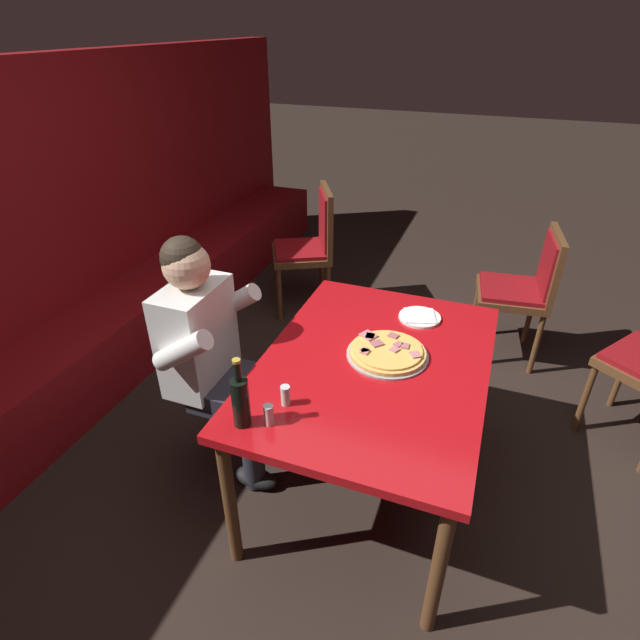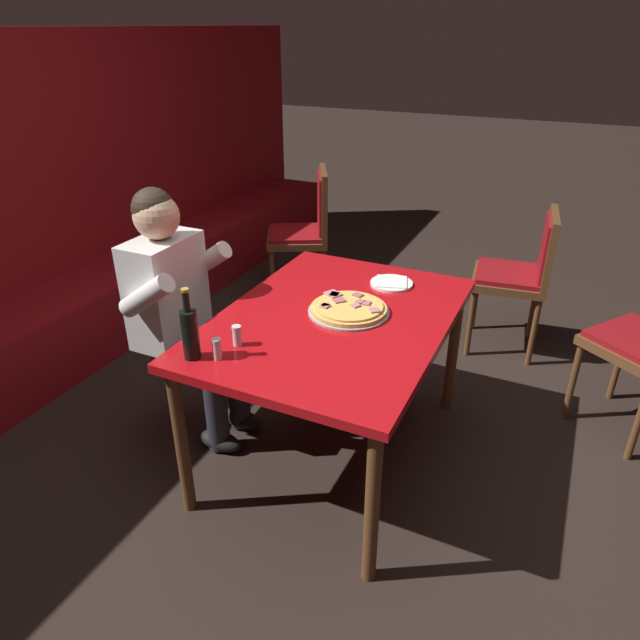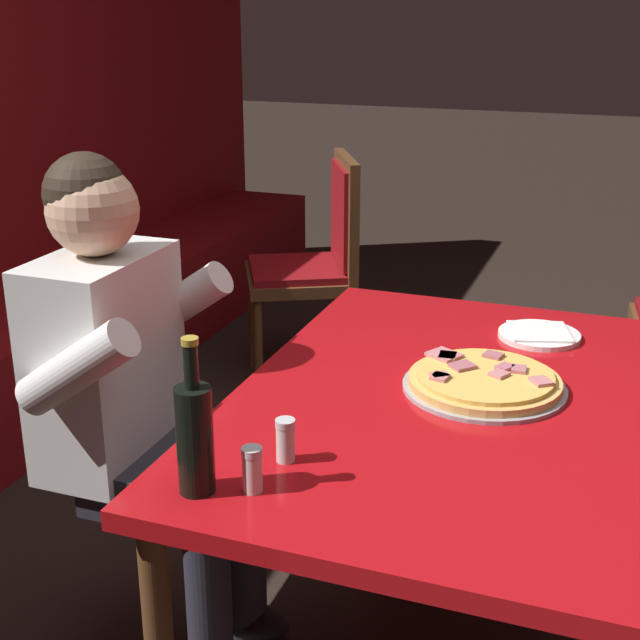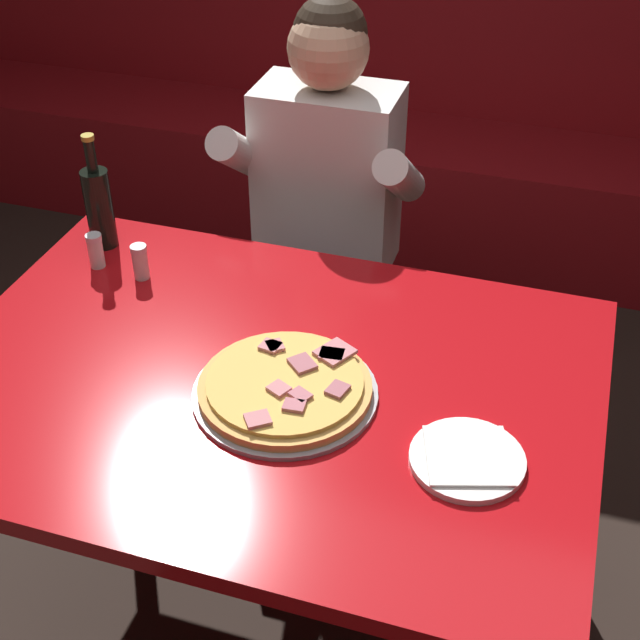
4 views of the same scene
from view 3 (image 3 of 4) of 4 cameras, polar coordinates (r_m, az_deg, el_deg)
main_dining_table at (r=2.02m, az=8.84°, el=-6.90°), size 1.34×0.97×0.76m
pizza at (r=2.03m, az=10.46°, el=-3.89°), size 0.37×0.37×0.05m
plate_white_paper at (r=2.37m, az=13.85°, el=-0.91°), size 0.21×0.21×0.02m
beer_bottle at (r=1.58m, az=-8.02°, el=-7.30°), size 0.07×0.07×0.29m
shaker_red_pepper_flakes at (r=1.60m, az=-4.35°, el=-9.66°), size 0.04×0.04×0.09m
shaker_oregano at (r=1.70m, az=-2.22°, el=-7.83°), size 0.04×0.04×0.09m
diner_seated_blue_shirt at (r=2.17m, az=-11.53°, el=-4.67°), size 0.53×0.53×1.27m
dining_chair_far_right at (r=3.76m, az=-0.15°, el=4.19°), size 0.59×0.59×0.99m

